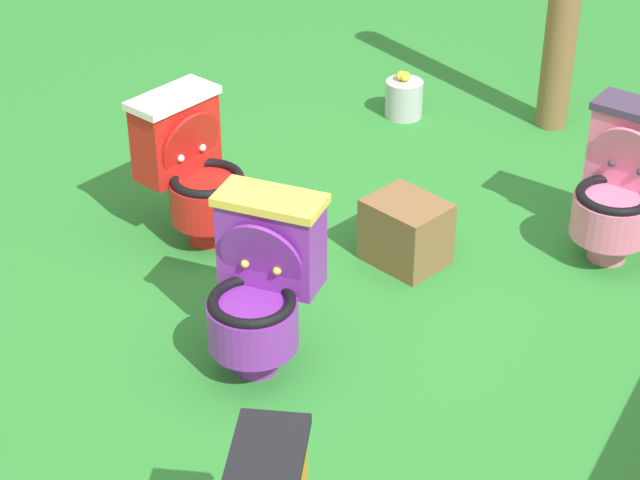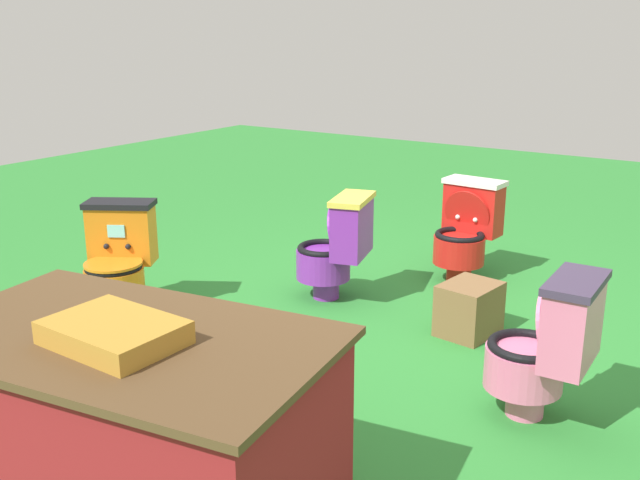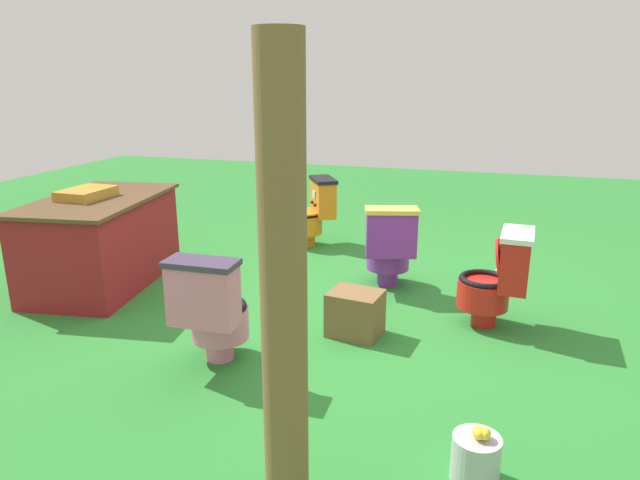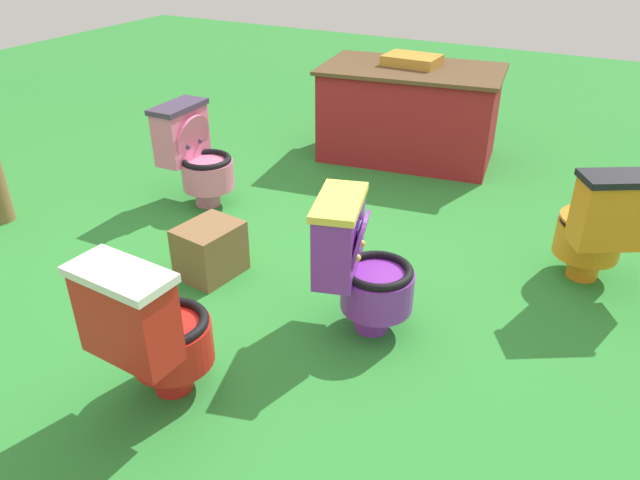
{
  "view_description": "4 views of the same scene",
  "coord_description": "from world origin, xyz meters",
  "px_view_note": "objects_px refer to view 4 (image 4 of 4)",
  "views": [
    {
      "loc": [
        3.46,
        2.21,
        2.96
      ],
      "look_at": [
        0.23,
        -0.24,
        0.42
      ],
      "focal_mm": 64.04,
      "sensor_mm": 36.0,
      "label": 1
    },
    {
      "loc": [
        -1.9,
        3.69,
        1.79
      ],
      "look_at": [
        0.64,
        -0.15,
        0.44
      ],
      "focal_mm": 40.81,
      "sensor_mm": 36.0,
      "label": 2
    },
    {
      "loc": [
        -3.98,
        -1.05,
        1.77
      ],
      "look_at": [
        0.11,
        0.21,
        0.52
      ],
      "focal_mm": 31.77,
      "sensor_mm": 36.0,
      "label": 3
    },
    {
      "loc": [
        1.6,
        -2.6,
        1.95
      ],
      "look_at": [
        0.39,
        -0.31,
        0.49
      ],
      "focal_mm": 33.81,
      "sensor_mm": 36.0,
      "label": 4
    }
  ],
  "objects_px": {
    "toilet_orange": "(600,226)",
    "vendor_table": "(409,112)",
    "toilet_red": "(152,330)",
    "small_crate": "(210,250)",
    "toilet_pink": "(195,155)",
    "toilet_purple": "(360,265)"
  },
  "relations": [
    {
      "from": "toilet_red",
      "to": "toilet_purple",
      "type": "distance_m",
      "value": 1.04
    },
    {
      "from": "toilet_red",
      "to": "toilet_orange",
      "type": "distance_m",
      "value": 2.45
    },
    {
      "from": "toilet_purple",
      "to": "toilet_red",
      "type": "bearing_deg",
      "value": -47.74
    },
    {
      "from": "vendor_table",
      "to": "toilet_pink",
      "type": "bearing_deg",
      "value": -122.61
    },
    {
      "from": "toilet_purple",
      "to": "toilet_orange",
      "type": "height_order",
      "value": "same"
    },
    {
      "from": "toilet_orange",
      "to": "small_crate",
      "type": "xyz_separation_m",
      "value": [
        -1.99,
        -0.95,
        -0.21
      ]
    },
    {
      "from": "toilet_purple",
      "to": "small_crate",
      "type": "relative_size",
      "value": 2.03
    },
    {
      "from": "toilet_red",
      "to": "vendor_table",
      "type": "bearing_deg",
      "value": 95.36
    },
    {
      "from": "vendor_table",
      "to": "toilet_orange",
      "type": "bearing_deg",
      "value": -40.2
    },
    {
      "from": "toilet_purple",
      "to": "toilet_orange",
      "type": "relative_size",
      "value": 1.0
    },
    {
      "from": "toilet_orange",
      "to": "vendor_table",
      "type": "relative_size",
      "value": 0.46
    },
    {
      "from": "toilet_purple",
      "to": "toilet_pink",
      "type": "relative_size",
      "value": 1.0
    },
    {
      "from": "toilet_orange",
      "to": "toilet_red",
      "type": "bearing_deg",
      "value": -160.07
    },
    {
      "from": "toilet_red",
      "to": "small_crate",
      "type": "relative_size",
      "value": 2.03
    },
    {
      "from": "toilet_orange",
      "to": "vendor_table",
      "type": "height_order",
      "value": "vendor_table"
    },
    {
      "from": "toilet_purple",
      "to": "small_crate",
      "type": "height_order",
      "value": "toilet_purple"
    },
    {
      "from": "toilet_purple",
      "to": "small_crate",
      "type": "bearing_deg",
      "value": -108.79
    },
    {
      "from": "toilet_orange",
      "to": "toilet_purple",
      "type": "bearing_deg",
      "value": -165.58
    },
    {
      "from": "toilet_red",
      "to": "toilet_pink",
      "type": "distance_m",
      "value": 2.02
    },
    {
      "from": "toilet_purple",
      "to": "toilet_orange",
      "type": "xyz_separation_m",
      "value": [
        1.01,
        1.0,
        -0.0
      ]
    },
    {
      "from": "toilet_purple",
      "to": "toilet_pink",
      "type": "bearing_deg",
      "value": -131.53
    },
    {
      "from": "toilet_red",
      "to": "small_crate",
      "type": "height_order",
      "value": "toilet_red"
    }
  ]
}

